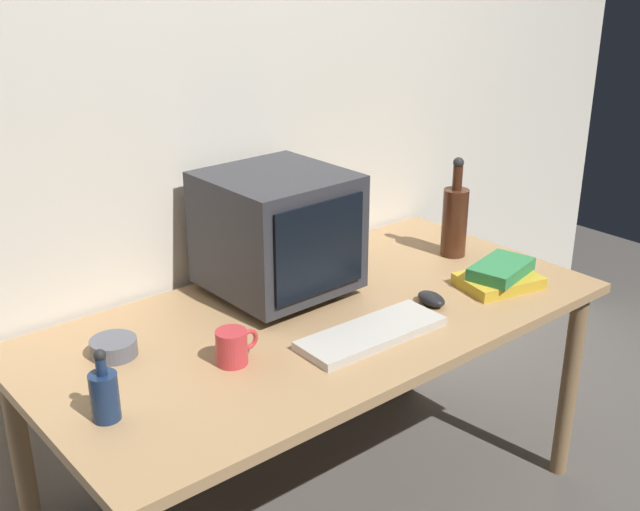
{
  "coord_description": "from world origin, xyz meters",
  "views": [
    {
      "loc": [
        -1.29,
        -1.55,
        1.69
      ],
      "look_at": [
        0.0,
        0.0,
        0.88
      ],
      "focal_mm": 44.33,
      "sensor_mm": 36.0,
      "label": 1
    }
  ],
  "objects_px": {
    "cd_spindle": "(114,347)",
    "book_stack": "(500,276)",
    "bottle_short": "(104,394)",
    "keyboard": "(372,333)",
    "bottle_tall": "(455,219)",
    "mug": "(233,347)",
    "crt_monitor": "(277,233)",
    "computer_mouse": "(431,299)"
  },
  "relations": [
    {
      "from": "cd_spindle",
      "to": "book_stack",
      "type": "bearing_deg",
      "value": -17.95
    },
    {
      "from": "bottle_short",
      "to": "cd_spindle",
      "type": "xyz_separation_m",
      "value": [
        0.14,
        0.25,
        -0.04
      ]
    },
    {
      "from": "keyboard",
      "to": "bottle_tall",
      "type": "relative_size",
      "value": 1.25
    },
    {
      "from": "book_stack",
      "to": "keyboard",
      "type": "bearing_deg",
      "value": 179.36
    },
    {
      "from": "mug",
      "to": "bottle_tall",
      "type": "bearing_deg",
      "value": 7.8
    },
    {
      "from": "bottle_short",
      "to": "crt_monitor",
      "type": "bearing_deg",
      "value": 22.76
    },
    {
      "from": "keyboard",
      "to": "cd_spindle",
      "type": "height_order",
      "value": "cd_spindle"
    },
    {
      "from": "bottle_short",
      "to": "computer_mouse",
      "type": "bearing_deg",
      "value": -3.47
    },
    {
      "from": "bottle_short",
      "to": "cd_spindle",
      "type": "height_order",
      "value": "bottle_short"
    },
    {
      "from": "keyboard",
      "to": "computer_mouse",
      "type": "xyz_separation_m",
      "value": [
        0.27,
        0.04,
        0.01
      ]
    },
    {
      "from": "cd_spindle",
      "to": "computer_mouse",
      "type": "bearing_deg",
      "value": -20.39
    },
    {
      "from": "mug",
      "to": "cd_spindle",
      "type": "bearing_deg",
      "value": 132.87
    },
    {
      "from": "cd_spindle",
      "to": "mug",
      "type": "bearing_deg",
      "value": -47.13
    },
    {
      "from": "computer_mouse",
      "to": "cd_spindle",
      "type": "bearing_deg",
      "value": 167.39
    },
    {
      "from": "mug",
      "to": "cd_spindle",
      "type": "distance_m",
      "value": 0.31
    },
    {
      "from": "bottle_tall",
      "to": "cd_spindle",
      "type": "height_order",
      "value": "bottle_tall"
    },
    {
      "from": "bottle_tall",
      "to": "mug",
      "type": "bearing_deg",
      "value": -172.2
    },
    {
      "from": "crt_monitor",
      "to": "bottle_short",
      "type": "xyz_separation_m",
      "value": [
        -0.7,
        -0.29,
        -0.13
      ]
    },
    {
      "from": "keyboard",
      "to": "computer_mouse",
      "type": "bearing_deg",
      "value": 9.47
    },
    {
      "from": "computer_mouse",
      "to": "book_stack",
      "type": "relative_size",
      "value": 0.37
    },
    {
      "from": "computer_mouse",
      "to": "book_stack",
      "type": "xyz_separation_m",
      "value": [
        0.26,
        -0.04,
        0.02
      ]
    },
    {
      "from": "bottle_tall",
      "to": "cd_spindle",
      "type": "xyz_separation_m",
      "value": [
        -1.19,
        0.09,
        -0.1
      ]
    },
    {
      "from": "computer_mouse",
      "to": "cd_spindle",
      "type": "height_order",
      "value": "cd_spindle"
    },
    {
      "from": "bottle_tall",
      "to": "cd_spindle",
      "type": "relative_size",
      "value": 2.81
    },
    {
      "from": "bottle_tall",
      "to": "bottle_short",
      "type": "relative_size",
      "value": 1.94
    },
    {
      "from": "bottle_short",
      "to": "mug",
      "type": "distance_m",
      "value": 0.36
    },
    {
      "from": "keyboard",
      "to": "book_stack",
      "type": "xyz_separation_m",
      "value": [
        0.53,
        -0.01,
        0.02
      ]
    },
    {
      "from": "cd_spindle",
      "to": "bottle_tall",
      "type": "bearing_deg",
      "value": -4.51
    },
    {
      "from": "bottle_short",
      "to": "cd_spindle",
      "type": "distance_m",
      "value": 0.29
    },
    {
      "from": "keyboard",
      "to": "cd_spindle",
      "type": "xyz_separation_m",
      "value": [
        -0.57,
        0.35,
        0.01
      ]
    },
    {
      "from": "cd_spindle",
      "to": "crt_monitor",
      "type": "bearing_deg",
      "value": 3.9
    },
    {
      "from": "bottle_tall",
      "to": "computer_mouse",
      "type": "bearing_deg",
      "value": -147.46
    },
    {
      "from": "crt_monitor",
      "to": "mug",
      "type": "distance_m",
      "value": 0.46
    },
    {
      "from": "bottle_tall",
      "to": "bottle_short",
      "type": "height_order",
      "value": "bottle_tall"
    },
    {
      "from": "crt_monitor",
      "to": "mug",
      "type": "relative_size",
      "value": 3.28
    },
    {
      "from": "book_stack",
      "to": "mug",
      "type": "bearing_deg",
      "value": 171.74
    },
    {
      "from": "computer_mouse",
      "to": "book_stack",
      "type": "height_order",
      "value": "book_stack"
    },
    {
      "from": "bottle_short",
      "to": "cd_spindle",
      "type": "relative_size",
      "value": 1.45
    },
    {
      "from": "bottle_tall",
      "to": "book_stack",
      "type": "relative_size",
      "value": 1.25
    },
    {
      "from": "bottle_tall",
      "to": "cd_spindle",
      "type": "distance_m",
      "value": 1.2
    },
    {
      "from": "book_stack",
      "to": "bottle_tall",
      "type": "bearing_deg",
      "value": 71.76
    },
    {
      "from": "mug",
      "to": "cd_spindle",
      "type": "height_order",
      "value": "mug"
    }
  ]
}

